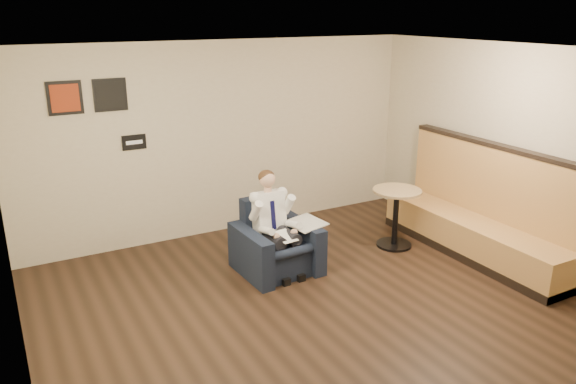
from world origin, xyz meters
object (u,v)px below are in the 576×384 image
armchair (277,238)px  smartphone (267,227)px  seated_man (281,229)px  coffee_mug (276,223)px  side_table (270,247)px  cafe_table (395,218)px  banquette (477,202)px  green_folder (268,232)px

armchair → smartphone: (0.06, 0.41, -0.00)m
seated_man → coffee_mug: (0.19, 0.50, -0.12)m
side_table → smartphone: smartphone is taller
seated_man → coffee_mug: 0.55m
seated_man → smartphone: 0.56m
armchair → cafe_table: 1.83m
banquette → cafe_table: bearing=136.4°
seated_man → green_folder: bearing=88.5°
side_table → armchair: bearing=-96.1°
armchair → coffee_mug: bearing=60.4°
seated_man → side_table: (0.02, 0.37, -0.39)m
smartphone → seated_man: bearing=-90.4°
side_table → coffee_mug: bearing=37.7°
seated_man → armchair: bearing=90.0°
seated_man → cafe_table: bearing=-2.0°
coffee_mug → smartphone: (-0.13, 0.03, -0.04)m
green_folder → smartphone: green_folder is taller
armchair → smartphone: bearing=78.5°
banquette → side_table: bearing=157.2°
armchair → cafe_table: armchair is taller
seated_man → smartphone: seated_man is taller
seated_man → green_folder: seated_man is taller
seated_man → cafe_table: seated_man is taller
seated_man → banquette: (2.59, -0.71, 0.13)m
seated_man → green_folder: size_ratio=2.77×
seated_man → coffee_mug: seated_man is taller
green_folder → cafe_table: (1.83, -0.33, -0.03)m
banquette → green_folder: bearing=157.8°
green_folder → armchair: bearing=-89.7°
green_folder → cafe_table: size_ratio=0.53×
coffee_mug → banquette: bearing=-26.8°
armchair → coffee_mug: size_ratio=9.90×
side_table → green_folder: green_folder is taller
armchair → seated_man: (0.01, -0.12, 0.17)m
cafe_table → banquette: bearing=-43.6°
banquette → smartphone: bearing=153.9°
smartphone → banquette: (2.53, -1.24, 0.30)m
seated_man → side_table: 0.54m
green_folder → banquette: bearing=-22.2°
smartphone → cafe_table: cafe_table is taller
armchair → smartphone: 0.42m
seated_man → green_folder: (-0.01, 0.35, -0.17)m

